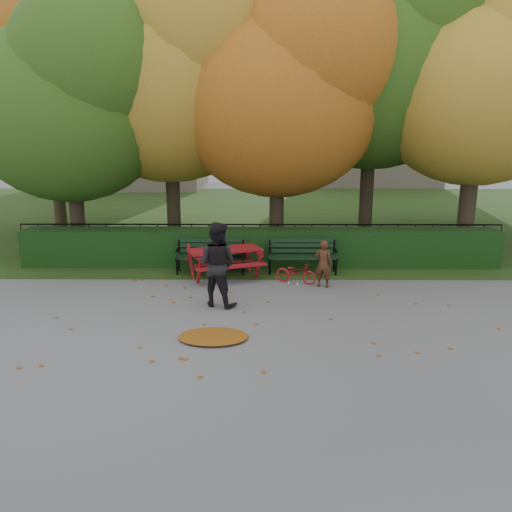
{
  "coord_description": "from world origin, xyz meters",
  "views": [
    {
      "loc": [
        -0.01,
        -8.98,
        3.51
      ],
      "look_at": [
        -0.09,
        1.4,
        1.0
      ],
      "focal_mm": 35.0,
      "sensor_mm": 36.0,
      "label": 1
    }
  ],
  "objects_px": {
    "tree_a": "(75,99)",
    "bicycle": "(296,272)",
    "tree_e": "(494,78)",
    "tree_f": "(55,71)",
    "bench_right": "(302,253)",
    "tree_c": "(290,88)",
    "bench_left": "(211,253)",
    "tree_d": "(388,52)",
    "tree_g": "(495,82)",
    "child": "(323,264)",
    "adult": "(217,264)",
    "tree_b": "(179,70)",
    "picnic_table": "(224,255)"
  },
  "relations": [
    {
      "from": "tree_c",
      "to": "bench_left",
      "type": "relative_size",
      "value": 4.44
    },
    {
      "from": "tree_b",
      "to": "tree_c",
      "type": "xyz_separation_m",
      "value": [
        3.28,
        -0.78,
        -0.58
      ]
    },
    {
      "from": "bench_left",
      "to": "child",
      "type": "height_order",
      "value": "child"
    },
    {
      "from": "tree_d",
      "to": "tree_f",
      "type": "xyz_separation_m",
      "value": [
        -11.01,
        2.01,
        -0.29
      ]
    },
    {
      "from": "bench_right",
      "to": "tree_b",
      "type": "bearing_deg",
      "value": 139.33
    },
    {
      "from": "child",
      "to": "bicycle",
      "type": "relative_size",
      "value": 1.11
    },
    {
      "from": "tree_a",
      "to": "bench_left",
      "type": "distance_m",
      "value": 5.89
    },
    {
      "from": "adult",
      "to": "tree_c",
      "type": "bearing_deg",
      "value": -86.74
    },
    {
      "from": "bench_right",
      "to": "bicycle",
      "type": "xyz_separation_m",
      "value": [
        -0.23,
        -0.97,
        -0.25
      ]
    },
    {
      "from": "tree_f",
      "to": "tree_g",
      "type": "relative_size",
      "value": 1.07
    },
    {
      "from": "tree_d",
      "to": "tree_f",
      "type": "relative_size",
      "value": 1.04
    },
    {
      "from": "tree_d",
      "to": "tree_c",
      "type": "bearing_deg",
      "value": -157.39
    },
    {
      "from": "tree_a",
      "to": "child",
      "type": "xyz_separation_m",
      "value": [
        6.68,
        -3.14,
        -3.95
      ]
    },
    {
      "from": "bench_right",
      "to": "adult",
      "type": "distance_m",
      "value": 3.31
    },
    {
      "from": "tree_a",
      "to": "adult",
      "type": "distance_m",
      "value": 7.18
    },
    {
      "from": "tree_b",
      "to": "picnic_table",
      "type": "relative_size",
      "value": 4.07
    },
    {
      "from": "tree_a",
      "to": "tree_c",
      "type": "relative_size",
      "value": 0.94
    },
    {
      "from": "tree_b",
      "to": "picnic_table",
      "type": "bearing_deg",
      "value": -66.57
    },
    {
      "from": "tree_f",
      "to": "bicycle",
      "type": "height_order",
      "value": "tree_f"
    },
    {
      "from": "tree_g",
      "to": "bicycle",
      "type": "relative_size",
      "value": 8.39
    },
    {
      "from": "tree_e",
      "to": "tree_f",
      "type": "xyz_separation_m",
      "value": [
        -13.66,
        3.47,
        0.61
      ]
    },
    {
      "from": "tree_c",
      "to": "tree_g",
      "type": "relative_size",
      "value": 0.94
    },
    {
      "from": "bench_right",
      "to": "adult",
      "type": "bearing_deg",
      "value": -127.57
    },
    {
      "from": "tree_f",
      "to": "bench_right",
      "type": "distance_m",
      "value": 11.19
    },
    {
      "from": "tree_b",
      "to": "tree_d",
      "type": "xyz_separation_m",
      "value": [
        6.32,
        0.48,
        0.58
      ]
    },
    {
      "from": "tree_e",
      "to": "bench_left",
      "type": "height_order",
      "value": "tree_e"
    },
    {
      "from": "bicycle",
      "to": "tree_f",
      "type": "bearing_deg",
      "value": 73.15
    },
    {
      "from": "tree_g",
      "to": "bench_left",
      "type": "distance_m",
      "value": 12.37
    },
    {
      "from": "tree_d",
      "to": "tree_e",
      "type": "distance_m",
      "value": 3.15
    },
    {
      "from": "tree_f",
      "to": "child",
      "type": "bearing_deg",
      "value": -38.25
    },
    {
      "from": "tree_a",
      "to": "bicycle",
      "type": "bearing_deg",
      "value": -25.15
    },
    {
      "from": "tree_d",
      "to": "bench_right",
      "type": "relative_size",
      "value": 5.32
    },
    {
      "from": "tree_a",
      "to": "tree_f",
      "type": "distance_m",
      "value": 4.31
    },
    {
      "from": "child",
      "to": "adult",
      "type": "height_order",
      "value": "adult"
    },
    {
      "from": "tree_b",
      "to": "bench_left",
      "type": "distance_m",
      "value": 5.87
    },
    {
      "from": "tree_e",
      "to": "bicycle",
      "type": "height_order",
      "value": "tree_e"
    },
    {
      "from": "tree_a",
      "to": "bench_right",
      "type": "xyz_separation_m",
      "value": [
        6.29,
        -1.88,
        -4.0
      ]
    },
    {
      "from": "tree_d",
      "to": "bench_left",
      "type": "bearing_deg",
      "value": -145.74
    },
    {
      "from": "picnic_table",
      "to": "tree_a",
      "type": "bearing_deg",
      "value": 129.34
    },
    {
      "from": "tree_c",
      "to": "tree_d",
      "type": "distance_m",
      "value": 3.5
    },
    {
      "from": "tree_b",
      "to": "bench_right",
      "type": "relative_size",
      "value": 4.88
    },
    {
      "from": "tree_b",
      "to": "tree_f",
      "type": "relative_size",
      "value": 0.96
    },
    {
      "from": "tree_b",
      "to": "child",
      "type": "distance_m",
      "value": 7.58
    },
    {
      "from": "tree_a",
      "to": "tree_c",
      "type": "xyz_separation_m",
      "value": [
        6.02,
        0.38,
        0.3
      ]
    },
    {
      "from": "picnic_table",
      "to": "child",
      "type": "bearing_deg",
      "value": -39.22
    },
    {
      "from": "bench_right",
      "to": "bicycle",
      "type": "relative_size",
      "value": 1.77
    },
    {
      "from": "tree_b",
      "to": "tree_g",
      "type": "relative_size",
      "value": 1.03
    },
    {
      "from": "bicycle",
      "to": "tree_c",
      "type": "bearing_deg",
      "value": 22.95
    },
    {
      "from": "tree_a",
      "to": "bench_left",
      "type": "xyz_separation_m",
      "value": [
        3.89,
        -1.88,
        -4.0
      ]
    },
    {
      "from": "tree_e",
      "to": "tree_f",
      "type": "height_order",
      "value": "tree_f"
    }
  ]
}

